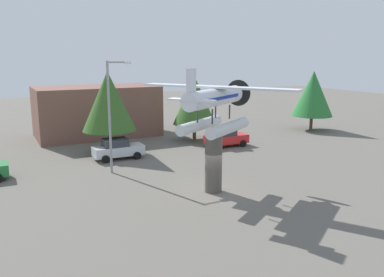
{
  "coord_description": "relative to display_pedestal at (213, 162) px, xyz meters",
  "views": [
    {
      "loc": [
        -12.33,
        -21.12,
        8.54
      ],
      "look_at": [
        0.0,
        3.0,
        2.94
      ],
      "focal_mm": 37.22,
      "sensor_mm": 36.0,
      "label": 1
    }
  ],
  "objects": [
    {
      "name": "car_mid_silver",
      "position": [
        -3.03,
        10.92,
        -1.08
      ],
      "size": [
        4.2,
        2.02,
        1.76
      ],
      "color": "silver",
      "rests_on": "ground"
    },
    {
      "name": "tree_east",
      "position": [
        -3.08,
        13.01,
        2.76
      ],
      "size": [
        4.68,
        4.68,
        7.33
      ],
      "color": "brown",
      "rests_on": "ground"
    },
    {
      "name": "storefront_building",
      "position": [
        -1.97,
        22.0,
        0.73
      ],
      "size": [
        12.74,
        7.14,
        5.38
      ],
      "primitive_type": "cube",
      "color": "brown",
      "rests_on": "ground"
    },
    {
      "name": "car_far_red",
      "position": [
        7.65,
        10.8,
        -1.08
      ],
      "size": [
        4.2,
        2.02,
        1.76
      ],
      "color": "red",
      "rests_on": "ground"
    },
    {
      "name": "floatplane_monument",
      "position": [
        0.11,
        0.07,
        3.63
      ],
      "size": [
        7.02,
        9.34,
        4.0
      ],
      "rotation": [
        0.0,
        0.0,
        0.57
      ],
      "color": "silver",
      "rests_on": "display_pedestal"
    },
    {
      "name": "ground_plane",
      "position": [
        0.0,
        0.0,
        -1.96
      ],
      "size": [
        140.0,
        140.0,
        0.0
      ],
      "primitive_type": "plane",
      "color": "#605B54"
    },
    {
      "name": "display_pedestal",
      "position": [
        0.0,
        0.0,
        0.0
      ],
      "size": [
        1.1,
        1.1,
        3.91
      ],
      "primitive_type": "cylinder",
      "color": "#4C4742",
      "rests_on": "ground"
    },
    {
      "name": "tree_center_back",
      "position": [
        6.32,
        14.81,
        2.2
      ],
      "size": [
        4.42,
        4.42,
        6.62
      ],
      "color": "brown",
      "rests_on": "ground"
    },
    {
      "name": "streetlight_primary",
      "position": [
        -4.45,
        7.13,
        2.8
      ],
      "size": [
        1.84,
        0.28,
        8.24
      ],
      "color": "gray",
      "rests_on": "ground"
    },
    {
      "name": "tree_far_east",
      "position": [
        21.26,
        13.7,
        2.34
      ],
      "size": [
        4.69,
        4.69,
        6.91
      ],
      "color": "brown",
      "rests_on": "ground"
    }
  ]
}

